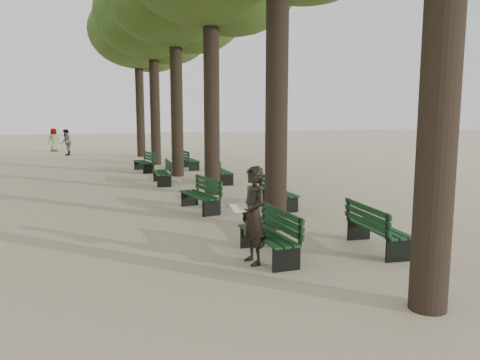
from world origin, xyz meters
name	(u,v)px	position (x,y,z in m)	size (l,w,h in m)	color
ground	(270,276)	(0.00, 0.00, 0.00)	(120.00, 120.00, 0.00)	#C3B294
tree_central_4	(153,16)	(1.50, 18.00, 7.65)	(6.00, 6.00, 9.95)	#33261C
tree_central_5	(138,32)	(1.50, 23.00, 7.65)	(6.00, 6.00, 9.95)	#33261C
bench_left_0	(268,244)	(0.37, 0.91, 0.27)	(0.58, 1.80, 0.92)	black
bench_left_1	(200,201)	(0.37, 5.55, 0.27)	(0.79, 1.86, 0.92)	black
bench_left_2	(162,177)	(0.37, 10.88, 0.27)	(0.73, 1.84, 0.92)	black
bench_left_3	(144,166)	(0.37, 15.11, 0.27)	(0.77, 1.85, 0.92)	black
bench_right_0	(377,237)	(2.63, 0.62, 0.27)	(0.80, 1.86, 0.92)	black
bench_right_1	(278,198)	(2.63, 5.21, 0.27)	(0.65, 1.82, 0.92)	black
bench_right_2	(221,176)	(2.63, 10.41, 0.27)	(0.69, 1.83, 0.92)	black
bench_right_3	(190,164)	(2.63, 15.31, 0.27)	(0.60, 1.81, 0.92)	black
man_with_map	(253,215)	(-0.01, 0.72, 0.89)	(0.64, 0.74, 1.78)	black
pedestrian_d	(54,140)	(-3.71, 29.36, 0.83)	(0.81, 0.33, 1.65)	#262628
pedestrian_a	(66,142)	(-2.94, 25.43, 0.85)	(0.83, 0.34, 1.70)	#262628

